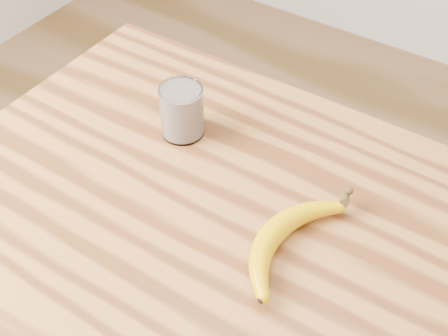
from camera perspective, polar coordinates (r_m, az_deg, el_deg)
The scene contains 3 objects.
table at distance 0.99m, azimuth 4.23°, elevation -14.38°, with size 1.20×0.80×0.90m.
smoothie_glass at distance 1.06m, azimuth -3.88°, elevation 5.22°, with size 0.07×0.07×0.09m.
banana at distance 0.91m, azimuth 4.53°, elevation -5.85°, with size 0.11×0.30×0.04m, color #DCA600, non-canonical shape.
Camera 1 is at (0.22, -0.46, 1.62)m, focal length 50.00 mm.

